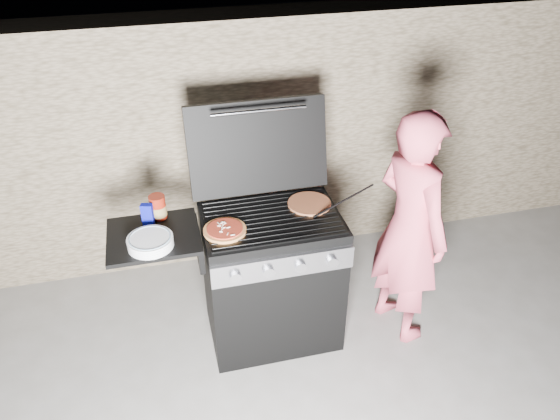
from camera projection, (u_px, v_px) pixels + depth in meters
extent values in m
plane|color=#67635E|center=(273.00, 330.00, 3.63)|extent=(50.00, 50.00, 0.00)
cube|color=gray|center=(239.00, 140.00, 3.98)|extent=(8.00, 0.35, 1.80)
cylinder|color=#C5784A|center=(309.00, 204.00, 3.23)|extent=(0.33, 0.33, 0.01)
cylinder|color=maroon|center=(158.00, 207.00, 3.10)|extent=(0.10, 0.10, 0.14)
cube|color=#090E91|center=(148.00, 215.00, 3.04)|extent=(0.07, 0.05, 0.13)
cylinder|color=white|center=(150.00, 242.00, 2.89)|extent=(0.29, 0.29, 0.06)
imported|color=#DC5167|center=(410.00, 229.00, 3.27)|extent=(0.51, 0.64, 1.54)
cylinder|color=black|center=(344.00, 201.00, 3.19)|extent=(0.42, 0.15, 0.09)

